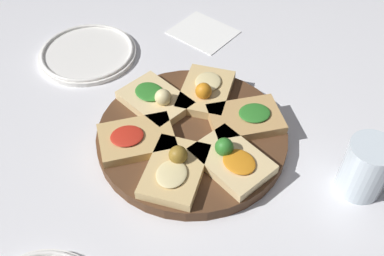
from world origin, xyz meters
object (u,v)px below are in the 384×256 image
serving_board (192,136)px  plate_right (88,53)px  water_glass (365,168)px  napkin_stack (203,32)px

serving_board → plate_right: bearing=0.9°
serving_board → water_glass: (-0.28, -0.15, 0.04)m
napkin_stack → plate_right: bearing=66.9°
water_glass → napkin_stack: (0.53, -0.11, -0.05)m
napkin_stack → water_glass: bearing=167.9°
serving_board → napkin_stack: size_ratio=2.51×
water_glass → napkin_stack: size_ratio=0.75×
serving_board → napkin_stack: (0.25, -0.26, -0.01)m
serving_board → plate_right: serving_board is taller
plate_right → napkin_stack: plate_right is taller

